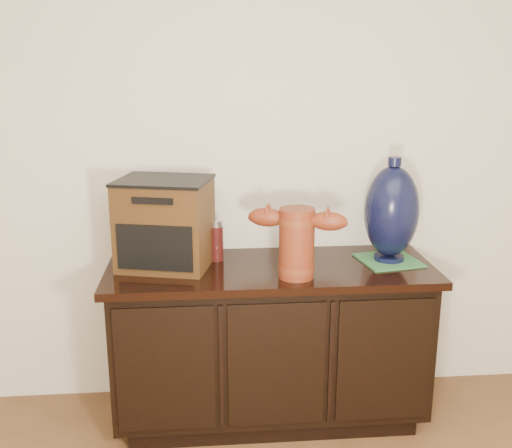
{
  "coord_description": "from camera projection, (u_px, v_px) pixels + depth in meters",
  "views": [
    {
      "loc": [
        -0.28,
        -0.29,
        1.64
      ],
      "look_at": [
        -0.07,
        2.18,
        0.97
      ],
      "focal_mm": 42.0,
      "sensor_mm": 36.0,
      "label": 1
    }
  ],
  "objects": [
    {
      "name": "sideboard",
      "position": [
        270.0,
        341.0,
        2.77
      ],
      "size": [
        1.46,
        0.56,
        0.75
      ],
      "color": "black",
      "rests_on": "ground"
    },
    {
      "name": "terracotta_vessel",
      "position": [
        297.0,
        239.0,
        2.5
      ],
      "size": [
        0.42,
        0.21,
        0.3
      ],
      "rotation": [
        0.0,
        0.0,
        -0.34
      ],
      "color": "maroon",
      "rests_on": "sideboard"
    },
    {
      "name": "tv_radio",
      "position": [
        165.0,
        223.0,
        2.63
      ],
      "size": [
        0.46,
        0.4,
        0.4
      ],
      "rotation": [
        0.0,
        0.0,
        -0.24
      ],
      "color": "#402610",
      "rests_on": "sideboard"
    },
    {
      "name": "green_mat",
      "position": [
        389.0,
        260.0,
        2.75
      ],
      "size": [
        0.29,
        0.29,
        0.01
      ],
      "primitive_type": "cube",
      "rotation": [
        0.0,
        0.0,
        0.18
      ],
      "color": "#33723C",
      "rests_on": "sideboard"
    },
    {
      "name": "lamp_base",
      "position": [
        392.0,
        212.0,
        2.69
      ],
      "size": [
        0.28,
        0.28,
        0.47
      ],
      "rotation": [
        0.0,
        0.0,
        0.18
      ],
      "color": "black",
      "rests_on": "green_mat"
    },
    {
      "name": "spray_can",
      "position": [
        216.0,
        241.0,
        2.74
      ],
      "size": [
        0.06,
        0.06,
        0.19
      ],
      "color": "#5C120F",
      "rests_on": "sideboard"
    }
  ]
}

